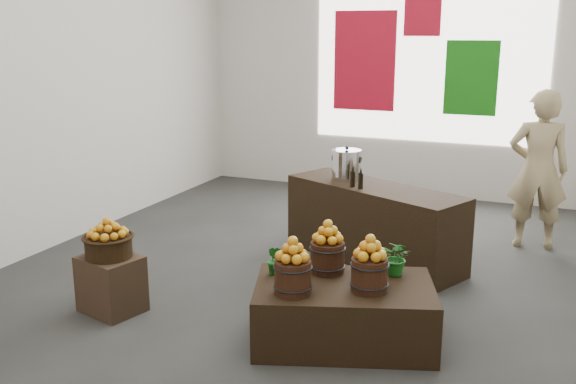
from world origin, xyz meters
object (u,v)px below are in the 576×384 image
at_px(crate, 111,284).
at_px(wicker_basket, 109,247).
at_px(stock_pot_left, 346,166).
at_px(shopper, 538,170).
at_px(counter, 374,223).
at_px(display_table, 344,313).

xyz_separation_m(crate, wicker_basket, (0.00, 0.00, 0.33)).
relative_size(stock_pot_left, shopper, 0.17).
relative_size(wicker_basket, shopper, 0.22).
distance_m(wicker_basket, counter, 2.69).
bearing_deg(display_table, shopper, 48.45).
bearing_deg(shopper, stock_pot_left, 18.01).
distance_m(counter, stock_pot_left, 0.68).
bearing_deg(display_table, counter, 79.65).
height_order(crate, stock_pot_left, stock_pot_left).
height_order(display_table, stock_pot_left, stock_pot_left).
height_order(wicker_basket, counter, counter).
relative_size(counter, stock_pot_left, 6.47).
height_order(wicker_basket, shopper, shopper).
distance_m(stock_pot_left, shopper, 2.08).
relative_size(crate, shopper, 0.28).
bearing_deg(wicker_basket, stock_pot_left, 58.94).
height_order(stock_pot_left, shopper, shopper).
bearing_deg(crate, stock_pot_left, 58.94).
bearing_deg(wicker_basket, shopper, 44.67).
relative_size(crate, wicker_basket, 1.25).
xyz_separation_m(stock_pot_left, shopper, (1.86, 0.93, -0.08)).
relative_size(crate, display_table, 0.36).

